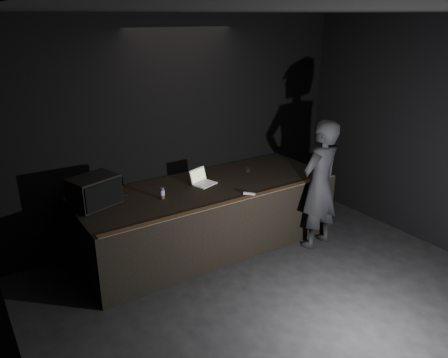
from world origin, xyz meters
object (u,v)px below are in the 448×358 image
Objects in this scene: beer_can at (162,193)px; person at (319,185)px; stage_riser at (208,215)px; laptop at (202,180)px; stage_monitor at (94,191)px.

person reaches higher than beer_can.
person is (1.43, -0.95, 0.52)m from stage_riser.
stage_riser is 1.96× the size of person.
stage_monitor is at bearing 158.41° from laptop.
beer_can is (-0.77, -0.19, 0.02)m from laptop.
stage_riser is 5.52× the size of stage_monitor.
stage_monitor reaches higher than laptop.
beer_can is (0.88, -0.29, -0.13)m from stage_monitor.
stage_riser is at bearing -98.78° from laptop.
person is (2.22, -0.90, -0.06)m from beer_can.
laptop is (-0.02, 0.13, 0.56)m from stage_riser.
stage_riser is 0.98m from beer_can.
stage_riser is at bearing 3.94° from beer_can.
laptop is 0.79m from beer_can.
stage_monitor reaches higher than stage_riser.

